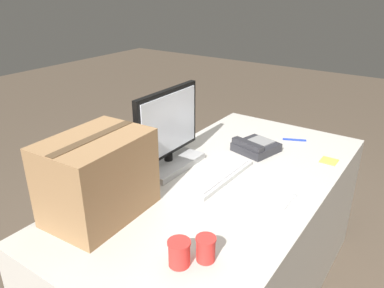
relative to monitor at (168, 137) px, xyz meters
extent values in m
cube|color=beige|center=(0.03, -0.31, -0.53)|extent=(1.80, 0.90, 0.74)
cube|color=#B7B7B7|center=(0.00, 0.00, -0.14)|extent=(0.36, 0.21, 0.03)
cylinder|color=black|center=(0.00, 0.00, -0.11)|extent=(0.04, 0.04, 0.04)
cube|color=black|center=(0.00, 0.00, 0.08)|extent=(0.45, 0.03, 0.34)
cube|color=white|center=(0.00, -0.02, 0.08)|extent=(0.41, 0.01, 0.30)
cube|color=silver|center=(0.04, -0.27, -0.15)|extent=(0.45, 0.17, 0.02)
cube|color=silver|center=(0.04, -0.27, -0.14)|extent=(0.42, 0.14, 0.01)
cube|color=#2D2D33|center=(0.43, -0.29, -0.14)|extent=(0.25, 0.25, 0.05)
cube|color=#2D2D33|center=(0.35, -0.27, -0.10)|extent=(0.09, 0.20, 0.03)
cube|color=gray|center=(0.46, -0.30, -0.11)|extent=(0.14, 0.15, 0.01)
cylinder|color=red|center=(-0.56, -0.48, -0.12)|extent=(0.07, 0.07, 0.09)
cylinder|color=red|center=(-0.56, -0.48, -0.07)|extent=(0.08, 0.08, 0.01)
cylinder|color=red|center=(-0.49, -0.54, -0.12)|extent=(0.07, 0.07, 0.08)
cylinder|color=red|center=(-0.49, -0.54, -0.07)|extent=(0.07, 0.07, 0.01)
cube|color=silver|center=(0.01, -0.65, -0.16)|extent=(0.12, 0.01, 0.00)
ellipsoid|color=silver|center=(0.08, -0.64, -0.16)|extent=(0.04, 0.03, 0.00)
cube|color=#9E754C|center=(-0.49, -0.03, 0.01)|extent=(0.43, 0.31, 0.34)
cube|color=brown|center=(-0.49, -0.03, 0.18)|extent=(0.41, 0.06, 0.00)
cylinder|color=#1933B2|center=(0.69, -0.42, -0.16)|extent=(0.07, 0.13, 0.01)
cube|color=#E5DB4C|center=(0.52, -0.67, -0.16)|extent=(0.08, 0.08, 0.01)
camera|label=1|loc=(-1.36, -1.08, 0.72)|focal=35.00mm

